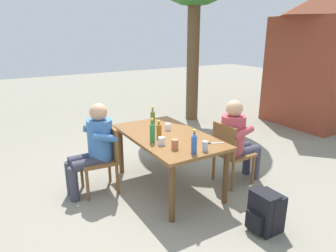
{
  "coord_description": "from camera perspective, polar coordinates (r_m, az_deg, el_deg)",
  "views": [
    {
      "loc": [
        3.19,
        -1.9,
        2.02
      ],
      "look_at": [
        0.0,
        0.0,
        0.86
      ],
      "focal_mm": 32.32,
      "sensor_mm": 36.0,
      "label": 1
    }
  ],
  "objects": [
    {
      "name": "dining_table",
      "position": [
        3.96,
        0.0,
        -2.9
      ],
      "size": [
        1.6,
        0.92,
        0.74
      ],
      "color": "brown",
      "rests_on": "ground_plane"
    },
    {
      "name": "cup_terracotta",
      "position": [
        3.44,
        1.3,
        -3.46
      ],
      "size": [
        0.08,
        0.08,
        0.11
      ],
      "primitive_type": "cylinder",
      "color": "#BC6B47",
      "rests_on": "dining_table"
    },
    {
      "name": "person_in_plaid_shirt",
      "position": [
        3.94,
        -13.69,
        -3.41
      ],
      "size": [
        0.47,
        0.61,
        1.18
      ],
      "color": "#3D70B2",
      "rests_on": "ground_plane"
    },
    {
      "name": "cup_glass",
      "position": [
        3.57,
        -1.23,
        -2.84
      ],
      "size": [
        0.08,
        0.08,
        0.09
      ],
      "primitive_type": "cylinder",
      "color": "silver",
      "rests_on": "dining_table"
    },
    {
      "name": "cup_steel",
      "position": [
        3.41,
        7.04,
        -3.79
      ],
      "size": [
        0.07,
        0.07,
        0.12
      ],
      "primitive_type": "cylinder",
      "color": "#B2B7BC",
      "rests_on": "dining_table"
    },
    {
      "name": "backpack_by_near_side",
      "position": [
        3.42,
        17.36,
        -15.36
      ],
      "size": [
        0.29,
        0.24,
        0.45
      ],
      "color": "black",
      "rests_on": "ground_plane"
    },
    {
      "name": "bottle_amber",
      "position": [
        3.8,
        -1.71,
        -0.79
      ],
      "size": [
        0.06,
        0.06,
        0.23
      ],
      "color": "#996019",
      "rests_on": "dining_table"
    },
    {
      "name": "backpack_by_far_side",
      "position": [
        3.48,
        18.35,
        -15.14
      ],
      "size": [
        0.29,
        0.25,
        0.41
      ],
      "color": "black",
      "rests_on": "ground_plane"
    },
    {
      "name": "chair_near_left",
      "position": [
        4.02,
        -12.0,
        -5.4
      ],
      "size": [
        0.48,
        0.48,
        0.87
      ],
      "color": "brown",
      "rests_on": "ground_plane"
    },
    {
      "name": "chair_far_right",
      "position": [
        4.17,
        11.62,
        -4.54
      ],
      "size": [
        0.45,
        0.45,
        0.87
      ],
      "color": "brown",
      "rests_on": "ground_plane"
    },
    {
      "name": "bottle_olive",
      "position": [
        4.24,
        -2.89,
        1.52
      ],
      "size": [
        0.06,
        0.06,
        0.29
      ],
      "color": "#566623",
      "rests_on": "dining_table"
    },
    {
      "name": "cup_white",
      "position": [
        4.1,
        -0.04,
        -0.14
      ],
      "size": [
        0.08,
        0.08,
        0.09
      ],
      "primitive_type": "cylinder",
      "color": "white",
      "rests_on": "dining_table"
    },
    {
      "name": "person_in_white_shirt",
      "position": [
        4.18,
        12.85,
        -2.1
      ],
      "size": [
        0.47,
        0.61,
        1.18
      ],
      "color": "#B7424C",
      "rests_on": "ground_plane"
    },
    {
      "name": "ground_plane",
      "position": [
        4.22,
        0.0,
        -11.19
      ],
      "size": [
        24.0,
        24.0,
        0.0
      ],
      "primitive_type": "plane",
      "color": "gray"
    },
    {
      "name": "table_knife",
      "position": [
        3.66,
        8.43,
        -3.22
      ],
      "size": [
        0.11,
        0.23,
        0.01
      ],
      "color": "silver",
      "rests_on": "dining_table"
    },
    {
      "name": "bottle_green",
      "position": [
        3.64,
        -2.96,
        -1.1
      ],
      "size": [
        0.06,
        0.06,
        0.3
      ],
      "color": "#287A38",
      "rests_on": "dining_table"
    },
    {
      "name": "brick_kiosk",
      "position": [
        7.6,
        26.84,
        11.71
      ],
      "size": [
        1.97,
        1.89,
        2.88
      ],
      "color": "brown",
      "rests_on": "ground_plane"
    },
    {
      "name": "bottle_blue",
      "position": [
        3.31,
        4.94,
        -3.27
      ],
      "size": [
        0.06,
        0.06,
        0.28
      ],
      "color": "#2D56A3",
      "rests_on": "dining_table"
    }
  ]
}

